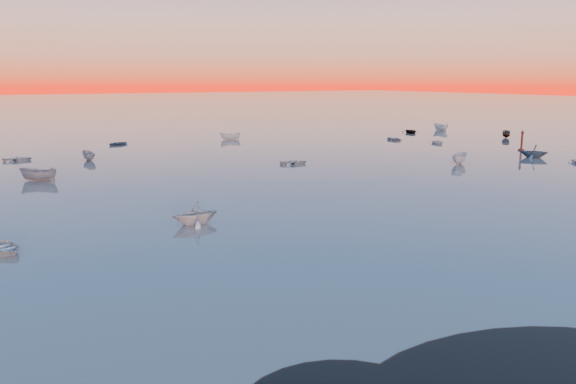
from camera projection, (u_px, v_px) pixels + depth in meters
ground at (113, 133)px, 109.75m from camera, size 600.00×600.00×0.00m
moored_fleet at (198, 165)px, 69.68m from camera, size 124.00×58.00×1.20m
boat_near_left at (1, 252)px, 34.71m from camera, size 4.10×2.97×0.95m
boat_near_center at (459, 164)px, 70.35m from camera, size 3.63×4.34×1.41m
boat_near_right at (533, 157)px, 76.13m from camera, size 3.97×3.56×1.30m
channel_marker at (522, 142)px, 83.26m from camera, size 0.89×0.89×3.16m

